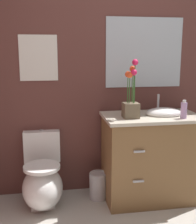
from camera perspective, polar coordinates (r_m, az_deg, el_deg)
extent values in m
cube|color=brown|center=(3.13, 8.59, 7.65)|extent=(4.72, 0.05, 2.50)
ellipsoid|color=white|center=(2.91, -10.70, -14.25)|extent=(0.38, 0.48, 0.40)
cube|color=white|center=(3.00, -10.60, -15.72)|extent=(0.22, 0.26, 0.18)
cube|color=white|center=(3.06, -10.84, -6.50)|extent=(0.36, 0.13, 0.32)
cylinder|color=white|center=(2.81, -10.87, -10.47)|extent=(0.34, 0.34, 0.03)
cylinder|color=#B7B7BC|center=(3.01, -10.95, -3.61)|extent=(0.04, 0.04, 0.02)
cube|color=brown|center=(3.00, 10.12, -8.94)|extent=(0.90, 0.52, 0.83)
cube|color=beige|center=(2.88, 10.43, -0.92)|extent=(0.94, 0.56, 0.03)
ellipsoid|color=white|center=(2.92, 12.67, -0.15)|extent=(0.36, 0.26, 0.10)
cylinder|color=#B7B7BC|center=(3.05, 11.60, 1.74)|extent=(0.02, 0.02, 0.18)
cube|color=#B7B7BC|center=(2.64, 8.12, -7.60)|extent=(0.10, 0.02, 0.02)
cube|color=#B7B7BC|center=(2.74, 7.95, -13.17)|extent=(0.10, 0.02, 0.02)
cube|color=brown|center=(2.73, 6.37, 0.33)|extent=(0.14, 0.14, 0.14)
cylinder|color=#386B2D|center=(2.69, 7.16, 5.63)|extent=(0.01, 0.01, 0.37)
sphere|color=#E01E51|center=(2.68, 7.26, 9.56)|extent=(0.06, 0.06, 0.06)
cylinder|color=#386B2D|center=(2.73, 6.66, 5.09)|extent=(0.01, 0.01, 0.31)
sphere|color=#EA4C23|center=(2.72, 6.73, 8.33)|extent=(0.06, 0.06, 0.06)
cylinder|color=#386B2D|center=(2.70, 5.79, 4.53)|extent=(0.01, 0.01, 0.26)
sphere|color=#EA4C23|center=(2.69, 5.85, 7.29)|extent=(0.06, 0.06, 0.06)
cylinder|color=#386B2D|center=(2.68, 6.14, 4.43)|extent=(0.01, 0.01, 0.26)
sphere|color=#EA4C23|center=(2.66, 6.20, 7.19)|extent=(0.06, 0.06, 0.06)
cylinder|color=#386B2D|center=(2.68, 6.92, 4.65)|extent=(0.01, 0.01, 0.28)
sphere|color=#E01E51|center=(2.66, 7.00, 7.65)|extent=(0.06, 0.06, 0.06)
cylinder|color=#B28CBF|center=(2.80, 16.32, 0.28)|extent=(0.06, 0.06, 0.15)
cylinder|color=silver|center=(2.78, 16.42, 2.01)|extent=(0.03, 0.03, 0.02)
cylinder|color=#B7B7BC|center=(3.06, 0.04, -14.17)|extent=(0.18, 0.18, 0.26)
torus|color=#B7B7BC|center=(3.00, 0.04, -11.85)|extent=(0.18, 0.18, 0.01)
cube|color=silver|center=(2.94, -11.49, 10.25)|extent=(0.37, 0.01, 0.44)
cube|color=#B2BCC6|center=(3.09, 8.97, 11.30)|extent=(0.80, 0.01, 0.70)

